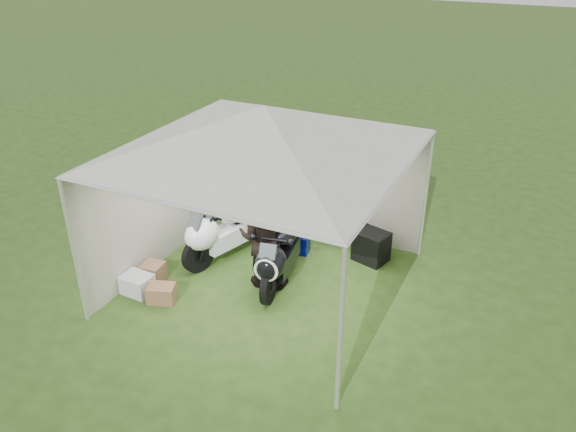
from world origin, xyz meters
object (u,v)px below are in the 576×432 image
at_px(person_blue_jacket, 270,193).
at_px(crate_2, 139,286).
at_px(paddock_stand, 296,243).
at_px(motorcycle_white, 226,227).
at_px(crate_3, 162,293).
at_px(canopy_tent, 266,133).
at_px(crate_0, 137,284).
at_px(motorcycle_black, 281,250).
at_px(person_dark_jacket, 263,238).
at_px(equipment_box, 371,246).
at_px(crate_1, 154,272).

relative_size(person_blue_jacket, crate_2, 6.73).
bearing_deg(crate_2, paddock_stand, 52.05).
xyz_separation_m(motorcycle_white, crate_3, (-0.23, -1.59, -0.45)).
bearing_deg(person_blue_jacket, crate_3, 3.77).
bearing_deg(person_blue_jacket, motorcycle_white, -7.95).
distance_m(canopy_tent, crate_0, 3.20).
height_order(paddock_stand, crate_2, paddock_stand).
xyz_separation_m(paddock_stand, crate_3, (-1.26, -2.27, -0.03)).
distance_m(crate_0, crate_3, 0.49).
distance_m(paddock_stand, crate_2, 2.83).
bearing_deg(motorcycle_white, crate_2, -97.98).
xyz_separation_m(motorcycle_black, crate_2, (-1.90, -1.28, -0.47)).
bearing_deg(crate_3, person_dark_jacket, 44.19).
bearing_deg(person_dark_jacket, crate_2, 21.83).
bearing_deg(equipment_box, crate_3, -134.61).
height_order(motorcycle_white, crate_3, motorcycle_white).
bearing_deg(crate_1, paddock_stand, 46.71).
relative_size(crate_0, crate_3, 1.12).
distance_m(equipment_box, crate_2, 3.96).
height_order(paddock_stand, equipment_box, equipment_box).
xyz_separation_m(canopy_tent, person_dark_jacket, (-0.07, -0.02, -1.73)).
distance_m(motorcycle_white, equipment_box, 2.54).
height_order(motorcycle_white, person_blue_jacket, person_blue_jacket).
distance_m(motorcycle_black, person_dark_jacket, 0.38).
distance_m(person_dark_jacket, equipment_box, 2.05).
height_order(motorcycle_black, equipment_box, motorcycle_black).
height_order(motorcycle_white, crate_0, motorcycle_white).
bearing_deg(paddock_stand, person_blue_jacket, 165.55).
xyz_separation_m(motorcycle_black, person_blue_jacket, (-0.76, 1.10, 0.39)).
bearing_deg(person_blue_jacket, motorcycle_black, 53.42).
bearing_deg(crate_3, canopy_tent, 43.01).
distance_m(motorcycle_black, paddock_stand, 1.05).
bearing_deg(person_blue_jacket, canopy_tent, 44.85).
bearing_deg(crate_3, motorcycle_black, 43.15).
distance_m(motorcycle_white, crate_1, 1.44).
relative_size(crate_0, crate_1, 1.40).
distance_m(canopy_tent, person_dark_jacket, 1.74).
bearing_deg(crate_0, motorcycle_white, 65.49).
bearing_deg(crate_1, motorcycle_black, 25.34).
distance_m(person_dark_jacket, crate_2, 2.15).
bearing_deg(paddock_stand, canopy_tent, -89.54).
bearing_deg(motorcycle_white, person_blue_jacket, 80.03).
bearing_deg(crate_2, canopy_tent, 33.02).
xyz_separation_m(crate_0, crate_2, (0.00, 0.02, -0.05)).
bearing_deg(equipment_box, person_blue_jacket, -175.33).
height_order(person_dark_jacket, crate_3, person_dark_jacket).
distance_m(person_dark_jacket, crate_3, 1.81).
relative_size(paddock_stand, crate_0, 0.96).
relative_size(motorcycle_white, person_dark_jacket, 1.25).
relative_size(canopy_tent, crate_0, 12.05).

